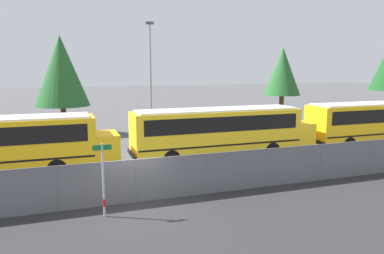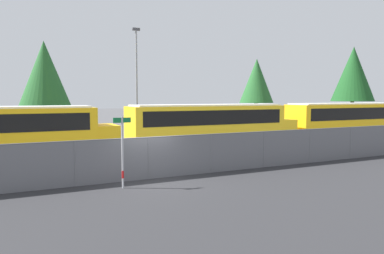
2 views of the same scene
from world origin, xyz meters
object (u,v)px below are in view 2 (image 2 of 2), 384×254
school_bus_2 (212,124)px  tree_2 (45,76)px  tree_1 (353,74)px  school_bus_3 (348,119)px  light_pole (137,80)px  tree_3 (257,81)px  street_sign (122,150)px

school_bus_2 → tree_2: (-9.12, 12.25, 3.45)m
school_bus_2 → tree_1: (26.12, 11.43, 4.52)m
school_bus_3 → light_pole: (-14.99, 7.78, 3.05)m
school_bus_2 → school_bus_3: 12.36m
school_bus_2 → tree_3: tree_3 is taller
street_sign → school_bus_2: bearing=42.0°
street_sign → tree_1: size_ratio=0.29×
tree_3 → street_sign: bearing=-137.5°
school_bus_2 → tree_3: (10.74, 10.00, 3.32)m
street_sign → light_pole: (5.31, 14.79, 3.40)m
tree_1 → school_bus_3: bearing=-139.9°
light_pole → tree_2: size_ratio=1.10×
tree_2 → tree_3: size_ratio=1.11×
school_bus_2 → school_bus_3: bearing=-0.6°
school_bus_3 → tree_2: tree_2 is taller
street_sign → tree_1: (34.05, 18.57, 4.86)m
street_sign → tree_3: 25.61m
tree_1 → tree_2: bearing=178.7°
school_bus_2 → tree_3: bearing=43.0°
school_bus_3 → tree_3: bearing=99.1°
school_bus_2 → school_bus_3: same height
tree_2 → tree_3: (19.86, -2.25, -0.13)m
light_pole → street_sign: bearing=-109.8°
light_pole → tree_3: 13.57m
tree_1 → tree_3: size_ratio=1.31×
street_sign → tree_3: (18.67, 17.14, 3.66)m
tree_1 → tree_2: 35.26m
school_bus_3 → light_pole: size_ratio=1.32×
school_bus_2 → tree_3: size_ratio=1.60×
street_sign → tree_2: (-1.18, 19.39, 3.79)m
tree_1 → school_bus_2: bearing=-156.4°
tree_3 → tree_2: bearing=173.5°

